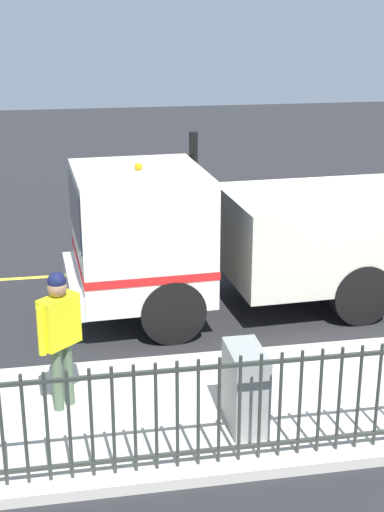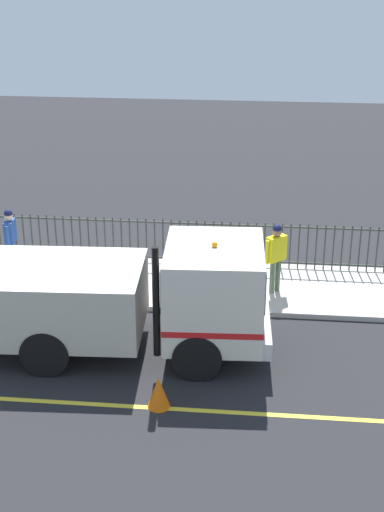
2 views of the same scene
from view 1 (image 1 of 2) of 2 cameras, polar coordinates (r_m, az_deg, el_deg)
The scene contains 6 objects.
ground_plane at distance 12.04m, azimuth 11.14°, elevation -4.04°, with size 51.26×51.26×0.00m, color #232326.
lane_marking at distance 14.07m, azimuth 7.77°, elevation -0.43°, with size 0.12×20.97×0.01m, color yellow.
work_truck at distance 11.42m, azimuth 3.56°, elevation 1.95°, with size 2.51×6.25×2.72m.
worker_standing at distance 8.49m, azimuth -10.34°, elevation -5.43°, with size 0.48×0.50×1.70m.
utility_cabinet at distance 8.27m, azimuth 4.20°, elevation -10.27°, with size 0.74×0.38×0.94m, color gray.
traffic_cone at distance 13.41m, azimuth -1.38°, elevation 0.11°, with size 0.42×0.42×0.60m, color orange.
Camera 1 is at (10.28, -4.24, 4.62)m, focal length 51.03 mm.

